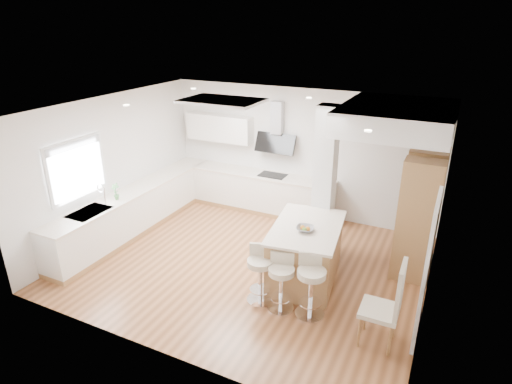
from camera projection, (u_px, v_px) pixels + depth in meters
The scene contains 18 objects.
ground at pixel (248, 263), 7.77m from camera, with size 6.00×6.00×0.00m, color #A4663C.
ceiling at pixel (248, 263), 7.77m from camera, with size 6.00×5.00×0.02m, color white.
wall_back at pixel (299, 153), 9.32m from camera, with size 6.00×0.04×2.80m, color silver.
wall_left at pixel (113, 167), 8.45m from camera, with size 0.04×5.00×2.80m, color silver.
wall_right at pixel (437, 227), 6.03m from camera, with size 0.04×5.00×2.80m, color silver.
skylight at pixel (223, 101), 7.54m from camera, with size 4.10×2.10×0.06m.
window_left at pixel (76, 166), 7.57m from camera, with size 0.06×1.28×1.07m.
doorway_right at pixel (427, 272), 5.69m from camera, with size 0.05×1.00×2.10m.
counter_left at pixel (137, 209), 8.87m from camera, with size 0.63×4.50×1.35m.
counter_back at pixel (256, 181), 9.73m from camera, with size 3.62×0.63×2.50m.
pillar at pixel (324, 183), 7.61m from camera, with size 0.35×0.35×2.80m.
soffit at pixel (398, 117), 7.10m from camera, with size 1.78×2.20×0.40m.
oven_column at pixel (420, 212), 7.31m from camera, with size 0.63×1.21×2.10m.
peninsula at pixel (306, 253), 7.13m from camera, with size 1.28×1.75×1.07m.
bar_stool_a at pixel (260, 271), 6.56m from camera, with size 0.54×0.54×0.94m.
bar_stool_b at pixel (281, 280), 6.37m from camera, with size 0.52×0.52×0.91m.
bar_stool_c at pixel (311, 283), 6.23m from camera, with size 0.57×0.57×0.99m.
dining_chair at pixel (389, 303), 5.58m from camera, with size 0.50×0.50×1.28m.
Camera 1 is at (3.05, -5.97, 4.13)m, focal length 30.00 mm.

